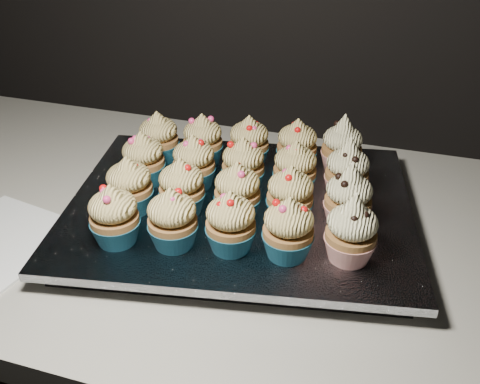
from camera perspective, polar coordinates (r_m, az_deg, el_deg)
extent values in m
cube|color=beige|center=(0.81, -4.48, -3.34)|extent=(2.44, 0.64, 0.04)
cube|color=white|center=(0.81, -24.25, -4.78)|extent=(0.20, 0.20, 0.00)
cube|color=black|center=(0.77, 0.00, -2.45)|extent=(0.50, 0.41, 0.02)
cube|color=silver|center=(0.76, 0.00, -1.40)|extent=(0.54, 0.45, 0.01)
cone|color=#1A5F7B|center=(0.70, -13.05, -4.09)|extent=(0.06, 0.06, 0.03)
ellipsoid|color=#ECCD77|center=(0.67, -13.44, -1.48)|extent=(0.06, 0.06, 0.04)
cone|color=#ECCD77|center=(0.66, -13.68, 0.18)|extent=(0.03, 0.03, 0.02)
cone|color=#1A5F7B|center=(0.68, -7.09, -4.54)|extent=(0.06, 0.06, 0.03)
ellipsoid|color=#ECCD77|center=(0.65, -7.31, -1.87)|extent=(0.06, 0.06, 0.04)
cone|color=#ECCD77|center=(0.64, -7.45, -0.17)|extent=(0.03, 0.03, 0.02)
cone|color=#1A5F7B|center=(0.67, -0.98, -4.95)|extent=(0.06, 0.06, 0.03)
ellipsoid|color=#ECCD77|center=(0.64, -1.02, -2.25)|extent=(0.06, 0.06, 0.04)
cone|color=#ECCD77|center=(0.63, -1.04, -0.52)|extent=(0.03, 0.03, 0.02)
cone|color=#1A5F7B|center=(0.66, 5.07, -5.64)|extent=(0.06, 0.06, 0.03)
ellipsoid|color=#ECCD77|center=(0.64, 5.23, -2.92)|extent=(0.06, 0.06, 0.04)
cone|color=#ECCD77|center=(0.62, 5.33, -1.19)|extent=(0.03, 0.03, 0.02)
cone|color=#AC2417|center=(0.66, 11.56, -5.88)|extent=(0.06, 0.06, 0.03)
ellipsoid|color=#FFF2B3|center=(0.64, 11.92, -3.20)|extent=(0.06, 0.06, 0.04)
cone|color=#FFF2B3|center=(0.63, 12.20, -1.10)|extent=(0.03, 0.03, 0.03)
cone|color=#1A5F7B|center=(0.75, -11.50, -0.91)|extent=(0.06, 0.06, 0.03)
ellipsoid|color=#ECCD77|center=(0.73, -11.81, 1.59)|extent=(0.06, 0.06, 0.04)
cone|color=#ECCD77|center=(0.72, -12.01, 3.17)|extent=(0.03, 0.03, 0.02)
cone|color=#1A5F7B|center=(0.74, -6.13, -1.11)|extent=(0.06, 0.06, 0.03)
ellipsoid|color=#ECCD77|center=(0.72, -6.31, 1.43)|extent=(0.06, 0.06, 0.04)
cone|color=#ECCD77|center=(0.70, -6.41, 3.04)|extent=(0.03, 0.03, 0.02)
cone|color=#1A5F7B|center=(0.72, -0.28, -1.56)|extent=(0.06, 0.06, 0.03)
ellipsoid|color=#ECCD77|center=(0.70, -0.29, 1.02)|extent=(0.06, 0.06, 0.04)
cone|color=#ECCD77|center=(0.69, -0.29, 2.65)|extent=(0.03, 0.03, 0.02)
cone|color=#1A5F7B|center=(0.72, 5.26, -1.99)|extent=(0.06, 0.06, 0.03)
ellipsoid|color=#ECCD77|center=(0.70, 5.42, 0.60)|extent=(0.06, 0.06, 0.04)
cone|color=#ECCD77|center=(0.69, 5.51, 2.24)|extent=(0.03, 0.03, 0.02)
cone|color=#AC2417|center=(0.72, 11.27, -2.33)|extent=(0.06, 0.06, 0.03)
ellipsoid|color=#FFF2B3|center=(0.70, 11.60, 0.23)|extent=(0.06, 0.06, 0.04)
cone|color=#FFF2B3|center=(0.69, 11.84, 2.21)|extent=(0.03, 0.03, 0.03)
cone|color=#1A5F7B|center=(0.81, -10.10, 1.99)|extent=(0.06, 0.06, 0.03)
ellipsoid|color=#ECCD77|center=(0.79, -10.35, 4.36)|extent=(0.06, 0.06, 0.04)
cone|color=#ECCD77|center=(0.78, -10.52, 5.85)|extent=(0.03, 0.03, 0.02)
cone|color=#1A5F7B|center=(0.79, -4.86, 1.64)|extent=(0.06, 0.06, 0.03)
ellipsoid|color=#ECCD77|center=(0.78, -4.99, 4.06)|extent=(0.06, 0.06, 0.04)
cone|color=#ECCD77|center=(0.77, -5.07, 5.58)|extent=(0.03, 0.03, 0.02)
cone|color=#1A5F7B|center=(0.78, 0.33, 1.36)|extent=(0.06, 0.06, 0.03)
ellipsoid|color=#ECCD77|center=(0.77, 0.34, 3.80)|extent=(0.06, 0.06, 0.04)
cone|color=#ECCD77|center=(0.76, 0.35, 5.34)|extent=(0.03, 0.03, 0.02)
cone|color=#1A5F7B|center=(0.78, 5.79, 0.95)|extent=(0.06, 0.06, 0.03)
ellipsoid|color=#ECCD77|center=(0.76, 5.94, 3.40)|extent=(0.06, 0.06, 0.04)
cone|color=#ECCD77|center=(0.75, 6.04, 4.94)|extent=(0.03, 0.03, 0.02)
cone|color=#AC2417|center=(0.78, 11.17, 0.61)|extent=(0.06, 0.06, 0.03)
ellipsoid|color=#FFF2B3|center=(0.76, 11.46, 3.04)|extent=(0.06, 0.06, 0.04)
cone|color=#FFF2B3|center=(0.75, 11.69, 4.91)|extent=(0.03, 0.03, 0.03)
cone|color=#1A5F7B|center=(0.87, -8.52, 4.33)|extent=(0.06, 0.06, 0.03)
ellipsoid|color=#ECCD77|center=(0.86, -8.72, 6.58)|extent=(0.06, 0.06, 0.04)
cone|color=#ECCD77|center=(0.85, -8.85, 7.99)|extent=(0.03, 0.03, 0.02)
cone|color=#1A5F7B|center=(0.86, -3.93, 4.09)|extent=(0.06, 0.06, 0.03)
ellipsoid|color=#ECCD77|center=(0.84, -4.02, 6.38)|extent=(0.06, 0.06, 0.04)
cone|color=#ECCD77|center=(0.83, -4.08, 7.82)|extent=(0.03, 0.03, 0.02)
cone|color=#1A5F7B|center=(0.85, 0.95, 3.90)|extent=(0.06, 0.06, 0.03)
ellipsoid|color=#ECCD77|center=(0.83, 0.98, 6.21)|extent=(0.06, 0.06, 0.04)
cone|color=#ECCD77|center=(0.82, 0.99, 7.65)|extent=(0.03, 0.03, 0.02)
cone|color=#1A5F7B|center=(0.84, 6.00, 3.50)|extent=(0.06, 0.06, 0.03)
ellipsoid|color=#ECCD77|center=(0.83, 6.15, 5.82)|extent=(0.06, 0.06, 0.04)
cone|color=#ECCD77|center=(0.82, 6.24, 7.27)|extent=(0.03, 0.03, 0.02)
cone|color=#AC2417|center=(0.85, 10.66, 3.29)|extent=(0.06, 0.06, 0.03)
ellipsoid|color=#FFF2B3|center=(0.83, 10.92, 5.58)|extent=(0.06, 0.06, 0.04)
cone|color=#FFF2B3|center=(0.82, 11.12, 7.33)|extent=(0.03, 0.03, 0.03)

